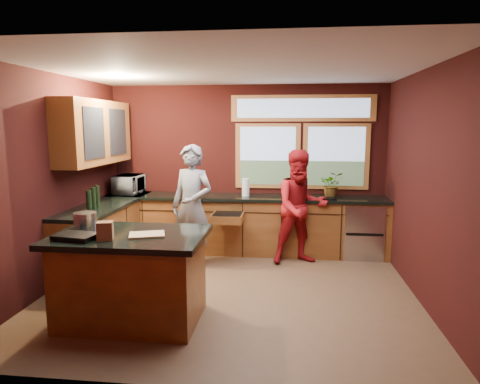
% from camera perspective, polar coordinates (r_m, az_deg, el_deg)
% --- Properties ---
extents(floor, '(4.50, 4.50, 0.00)m').
position_cam_1_polar(floor, '(5.48, -1.27, -13.11)').
color(floor, brown).
rests_on(floor, ground).
extents(room_shell, '(4.52, 4.02, 2.71)m').
position_cam_1_polar(room_shell, '(5.51, -7.08, 6.19)').
color(room_shell, black).
rests_on(room_shell, ground).
extents(back_counter, '(4.50, 0.64, 0.93)m').
position_cam_1_polar(back_counter, '(6.93, 2.25, -4.34)').
color(back_counter, '#562E14').
rests_on(back_counter, floor).
extents(left_counter, '(0.64, 2.30, 0.93)m').
position_cam_1_polar(left_counter, '(6.64, -17.24, -5.32)').
color(left_counter, '#562E14').
rests_on(left_counter, floor).
extents(island, '(1.55, 1.05, 0.95)m').
position_cam_1_polar(island, '(4.71, -14.27, -10.93)').
color(island, '#562E14').
rests_on(island, floor).
extents(person_grey, '(0.76, 0.62, 1.78)m').
position_cam_1_polar(person_grey, '(6.22, -6.40, -1.91)').
color(person_grey, slate).
rests_on(person_grey, floor).
extents(person_red, '(0.99, 0.87, 1.70)m').
position_cam_1_polar(person_red, '(6.40, 8.08, -2.02)').
color(person_red, maroon).
rests_on(person_red, floor).
extents(microwave, '(0.39, 0.56, 0.31)m').
position_cam_1_polar(microwave, '(7.28, -14.59, 0.99)').
color(microwave, '#999999').
rests_on(microwave, left_counter).
extents(potted_plant, '(0.36, 0.31, 0.40)m').
position_cam_1_polar(potted_plant, '(6.88, 12.14, 0.99)').
color(potted_plant, '#999999').
rests_on(potted_plant, back_counter).
extents(paper_towel, '(0.12, 0.12, 0.28)m').
position_cam_1_polar(paper_towel, '(6.83, 0.76, 0.64)').
color(paper_towel, silver).
rests_on(paper_towel, back_counter).
extents(cutting_board, '(0.41, 0.35, 0.02)m').
position_cam_1_polar(cutting_board, '(4.46, -12.31, -5.58)').
color(cutting_board, tan).
rests_on(cutting_board, island).
extents(stock_pot, '(0.24, 0.24, 0.18)m').
position_cam_1_polar(stock_pot, '(4.90, -19.93, -3.63)').
color(stock_pot, '#B2B1B6').
rests_on(stock_pot, island).
extents(paper_bag, '(0.18, 0.15, 0.18)m').
position_cam_1_polar(paper_bag, '(4.38, -17.54, -4.96)').
color(paper_bag, brown).
rests_on(paper_bag, island).
extents(black_tray, '(0.44, 0.34, 0.05)m').
position_cam_1_polar(black_tray, '(4.53, -20.99, -5.55)').
color(black_tray, black).
rests_on(black_tray, island).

